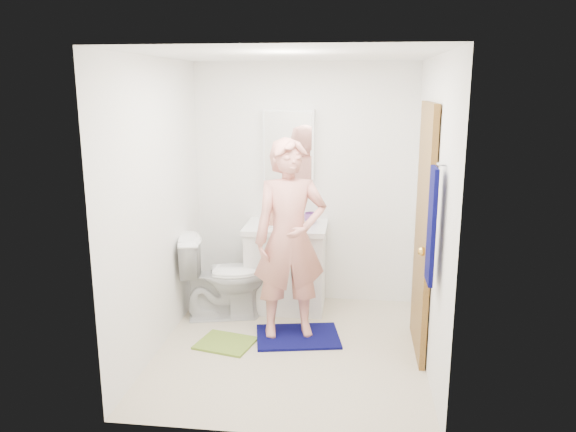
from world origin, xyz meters
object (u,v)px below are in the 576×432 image
object	(u,v)px
medicine_cabinet	(289,145)
toothbrush_cup	(311,218)
towel	(432,226)
soap_dispenser	(271,215)
toilet	(223,276)
man	(290,239)
vanity_cabinet	(286,269)

from	to	relation	value
medicine_cabinet	toothbrush_cup	size ratio (longest dim) A/B	5.24
toothbrush_cup	towel	bearing A→B (deg)	-59.17
towel	soap_dispenser	world-z (taller)	towel
toilet	man	xyz separation A→B (m)	(0.68, -0.34, 0.48)
toothbrush_cup	man	distance (m)	0.75
toilet	man	size ratio (longest dim) A/B	0.47
towel	man	world-z (taller)	man
toilet	soap_dispenser	xyz separation A→B (m)	(0.42, 0.29, 0.54)
medicine_cabinet	man	distance (m)	1.13
toilet	soap_dispenser	world-z (taller)	soap_dispenser
towel	soap_dispenser	xyz separation A→B (m)	(-1.32, 1.47, -0.30)
toothbrush_cup	man	bearing A→B (deg)	-99.06
vanity_cabinet	towel	bearing A→B (deg)	-51.53
towel	toilet	xyz separation A→B (m)	(-1.75, 1.18, -0.84)
toilet	soap_dispenser	size ratio (longest dim) A/B	4.22
vanity_cabinet	towel	size ratio (longest dim) A/B	1.00
soap_dispenser	man	xyz separation A→B (m)	(0.26, -0.63, -0.06)
man	soap_dispenser	bearing A→B (deg)	97.18
vanity_cabinet	man	xyz separation A→B (m)	(0.11, -0.64, 0.49)
medicine_cabinet	towel	world-z (taller)	medicine_cabinet
towel	man	bearing A→B (deg)	141.72
medicine_cabinet	man	xyz separation A→B (m)	(0.11, -0.87, -0.71)
soap_dispenser	man	size ratio (longest dim) A/B	0.11
towel	toilet	bearing A→B (deg)	145.97
toilet	medicine_cabinet	bearing A→B (deg)	-60.65
vanity_cabinet	toothbrush_cup	bearing A→B (deg)	23.42
vanity_cabinet	man	world-z (taller)	man
vanity_cabinet	medicine_cabinet	xyz separation A→B (m)	(0.00, 0.22, 1.20)
toilet	toothbrush_cup	xyz separation A→B (m)	(0.80, 0.41, 0.50)
toothbrush_cup	man	xyz separation A→B (m)	(-0.12, -0.75, -0.02)
toilet	towel	bearing A→B (deg)	-137.81
medicine_cabinet	soap_dispenser	distance (m)	0.71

